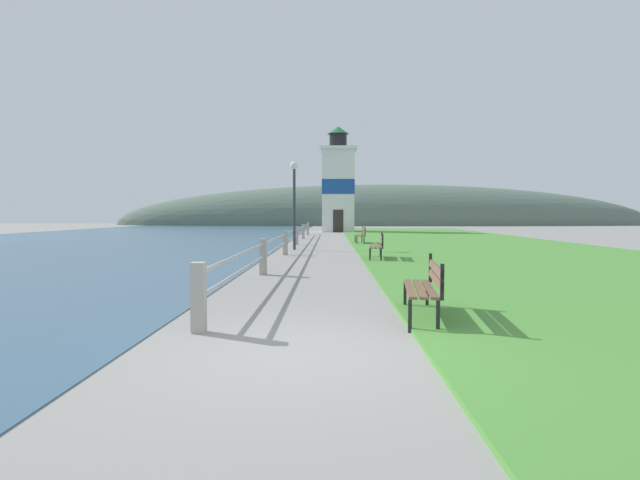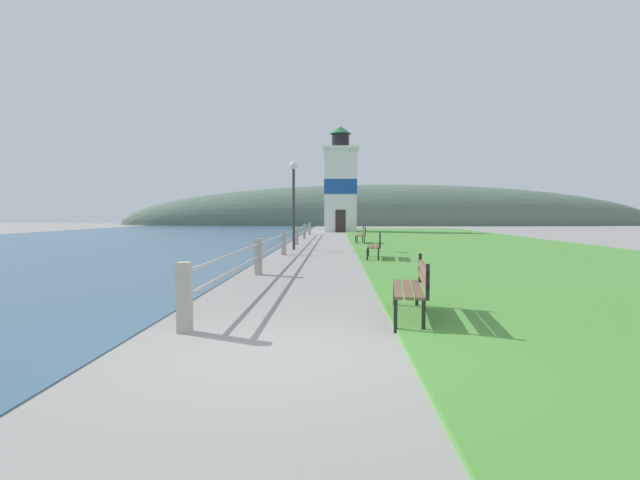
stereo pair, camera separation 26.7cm
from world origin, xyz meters
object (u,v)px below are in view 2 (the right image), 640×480
Objects in this scene: park_bench_far at (362,234)px; park_bench_midway at (376,245)px; park_bench_near at (414,284)px; lighthouse at (340,185)px; lamp_post at (294,189)px.

park_bench_midway is at bearing 89.69° from park_bench_far.
park_bench_near is 1.15× the size of park_bench_far.
lighthouse is at bearing -87.49° from park_bench_far.
park_bench_near and park_bench_midway have the same top height.
lamp_post is (-3.27, -4.35, 2.20)m from park_bench_far.
lighthouse is 2.41× the size of lamp_post.
lamp_post is (-3.29, 4.95, 2.20)m from park_bench_midway.
park_bench_near is 15.30m from lamp_post.
lamp_post is at bearing 52.59° from park_bench_far.
park_bench_near is at bearing -88.83° from lighthouse.
park_bench_midway is 0.18× the size of lighthouse.
lighthouse is (-0.78, 38.01, 3.68)m from park_bench_near.
lighthouse is at bearing -83.06° from park_bench_midway.
park_bench_far is 5.87m from lamp_post.
park_bench_near is 1.08× the size of park_bench_midway.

